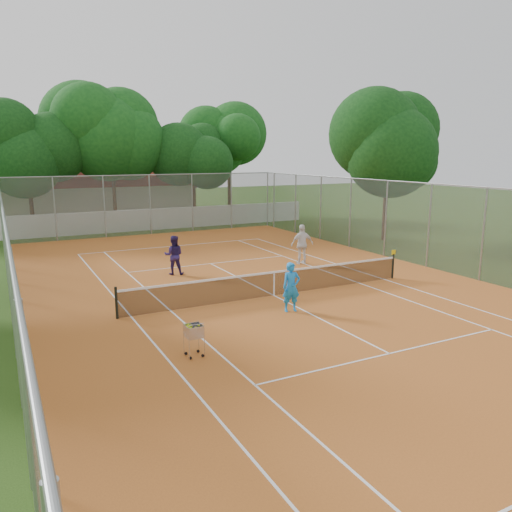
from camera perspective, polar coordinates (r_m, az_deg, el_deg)
name	(u,v)px	position (r m, az deg, el deg)	size (l,w,h in m)	color
ground	(274,296)	(19.20, 2.07, -4.60)	(120.00, 120.00, 0.00)	#203B10
court_pad	(274,296)	(19.19, 2.07, -4.57)	(18.00, 34.00, 0.02)	#B66123
court_lines	(274,296)	(19.19, 2.07, -4.54)	(10.98, 23.78, 0.01)	white
tennis_net	(274,283)	(19.06, 2.08, -3.13)	(11.88, 0.10, 0.98)	black
perimeter_fence	(274,245)	(18.74, 2.11, 1.28)	(18.00, 34.00, 4.00)	slate
boundary_wall	(143,220)	(36.49, -12.77, 4.05)	(26.00, 0.30, 1.50)	white
clubhouse	(89,191)	(45.71, -18.53, 7.02)	(16.40, 9.00, 4.40)	beige
tropical_trees	(130,159)	(39.12, -14.19, 10.71)	(29.00, 19.00, 10.00)	black
player_near	(291,287)	(17.15, 4.05, -3.56)	(0.62, 0.41, 1.71)	#197FD6
player_far_left	(174,255)	(22.63, -9.37, 0.10)	(0.86, 0.67, 1.77)	#271C54
player_far_right	(302,244)	(24.61, 5.30, 1.35)	(1.15, 0.48, 1.96)	silver
ball_hopper	(194,339)	(13.57, -7.11, -9.43)	(0.46, 0.46, 0.97)	silver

